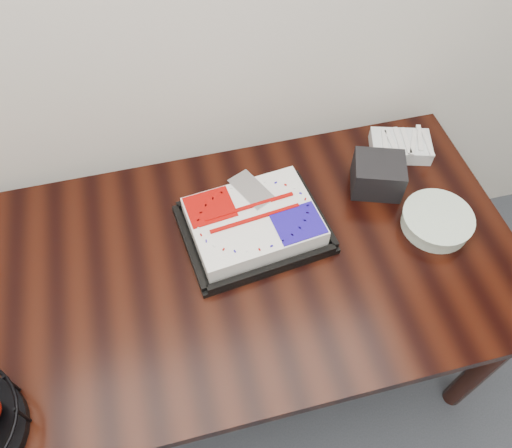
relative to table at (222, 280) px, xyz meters
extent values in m
cube|color=black|center=(0.00, 0.00, 0.07)|extent=(1.80, 0.90, 0.04)
cylinder|color=black|center=(0.82, -0.37, -0.31)|extent=(0.07, 0.07, 0.71)
cylinder|color=black|center=(0.82, 0.37, -0.31)|extent=(0.07, 0.07, 0.71)
cube|color=black|center=(0.13, 0.10, 0.10)|extent=(0.46, 0.38, 0.02)
cube|color=white|center=(0.13, 0.10, 0.14)|extent=(0.40, 0.32, 0.06)
cube|color=#9C0603|center=(0.02, 0.17, 0.17)|extent=(0.15, 0.14, 0.00)
cube|color=#1B0D94|center=(0.24, 0.02, 0.17)|extent=(0.15, 0.14, 0.00)
cube|color=silver|center=(0.15, 0.19, 0.17)|extent=(0.13, 0.17, 0.00)
cylinder|color=white|center=(0.68, -0.02, 0.11)|extent=(0.21, 0.21, 0.05)
cylinder|color=white|center=(0.68, -0.02, 0.14)|extent=(0.22, 0.22, 0.01)
cube|color=silver|center=(0.70, 0.30, 0.11)|extent=(0.23, 0.18, 0.05)
cube|color=black|center=(0.56, 0.18, 0.14)|extent=(0.19, 0.18, 0.11)
camera|label=1|loc=(-0.08, -0.75, 1.35)|focal=35.00mm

